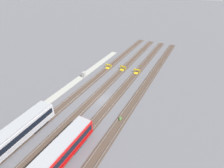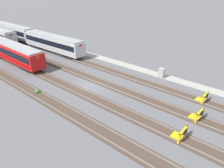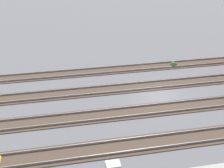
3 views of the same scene
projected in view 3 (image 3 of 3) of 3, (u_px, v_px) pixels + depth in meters
name	position (u px, v px, depth m)	size (l,w,h in m)	color
ground_plane	(159.00, 96.00, 29.93)	(400.00, 400.00, 0.00)	#5B5B60
rail_track_nearest	(188.00, 138.00, 24.02)	(90.00, 2.24, 0.21)	#47382D
rail_track_near_inner	(167.00, 108.00, 27.95)	(90.00, 2.24, 0.21)	#47382D
rail_track_middle	(152.00, 85.00, 31.88)	(90.00, 2.24, 0.21)	#47382D
rail_track_far_inner	(140.00, 68.00, 35.80)	(90.00, 2.24, 0.21)	#47382D
weed_clump	(173.00, 64.00, 36.11)	(0.92, 0.70, 0.64)	#427033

